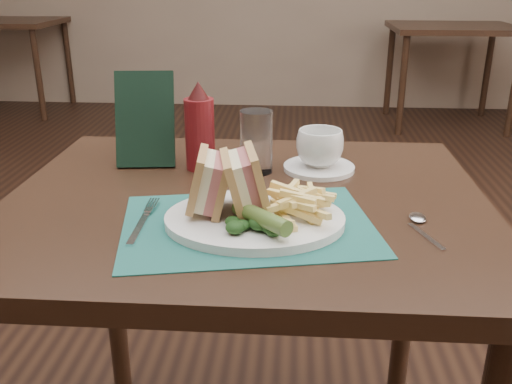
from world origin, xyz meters
TOP-DOWN VIEW (x-y plane):
  - floor at (0.00, 0.00)m, footprint 7.00×7.00m
  - wall_back at (0.00, 3.50)m, footprint 6.00×0.00m
  - table_main at (0.00, -0.50)m, footprint 0.90×0.75m
  - table_bg_left at (-2.31, 3.17)m, footprint 0.90×0.75m
  - table_bg_right at (1.24, 2.94)m, footprint 0.90×0.75m
  - placemat at (0.02, -0.63)m, footprint 0.46×0.37m
  - plate at (0.03, -0.63)m, footprint 0.31×0.26m
  - sandwich_half_a at (-0.07, -0.61)m, footprint 0.09×0.11m
  - sandwich_half_b at (-0.01, -0.62)m, footprint 0.10×0.12m
  - kale_garnish at (0.03, -0.68)m, footprint 0.11×0.08m
  - pickle_spear at (0.04, -0.68)m, footprint 0.10×0.11m
  - fries_pile at (0.10, -0.61)m, footprint 0.18×0.20m
  - fork at (-0.16, -0.63)m, footprint 0.04×0.17m
  - spoon at (0.30, -0.63)m, footprint 0.08×0.15m
  - saucer at (0.14, -0.34)m, footprint 0.18×0.18m
  - coffee_cup at (0.14, -0.34)m, footprint 0.13×0.13m
  - drinking_glass at (0.01, -0.36)m, footprint 0.09×0.09m
  - ketchup_bottle at (-0.11, -0.35)m, footprint 0.08×0.08m
  - check_presenter at (-0.23, -0.32)m, footprint 0.13×0.09m

SIDE VIEW (x-z plane):
  - floor at x=0.00m, z-range 0.00..0.00m
  - wall_back at x=0.00m, z-range -3.00..3.00m
  - table_main at x=0.00m, z-range 0.00..0.75m
  - table_bg_left at x=-2.31m, z-range 0.00..0.75m
  - table_bg_right at x=1.24m, z-range 0.00..0.75m
  - placemat at x=0.02m, z-range 0.75..0.75m
  - spoon at x=0.30m, z-range 0.75..0.76m
  - saucer at x=0.14m, z-range 0.75..0.76m
  - fork at x=-0.16m, z-range 0.75..0.76m
  - plate at x=0.03m, z-range 0.75..0.77m
  - kale_garnish at x=0.03m, z-range 0.77..0.79m
  - pickle_spear at x=0.04m, z-range 0.77..0.80m
  - fries_pile at x=0.10m, z-range 0.77..0.82m
  - coffee_cup at x=0.14m, z-range 0.76..0.84m
  - drinking_glass at x=0.01m, z-range 0.75..0.88m
  - sandwich_half_a at x=-0.07m, z-range 0.77..0.87m
  - sandwich_half_b at x=-0.01m, z-range 0.77..0.88m
  - ketchup_bottle at x=-0.11m, z-range 0.75..0.94m
  - check_presenter at x=-0.23m, z-range 0.75..0.95m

